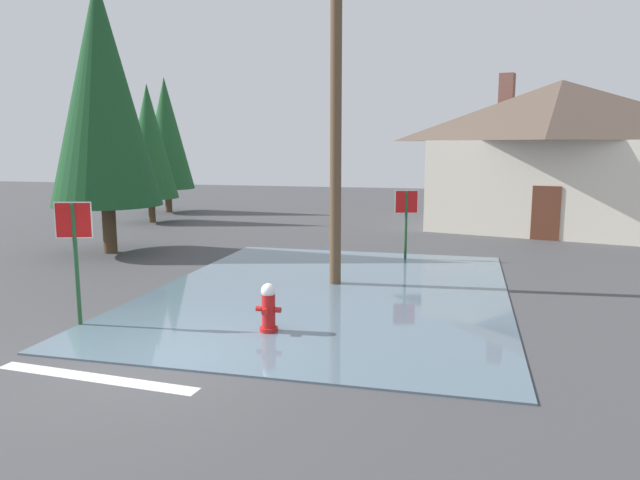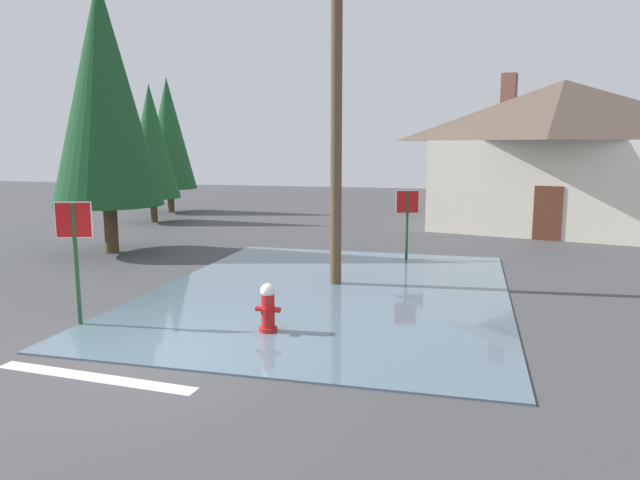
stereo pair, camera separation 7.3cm
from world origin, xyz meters
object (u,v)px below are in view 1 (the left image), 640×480
pine_tree_mid_left (166,134)px  pine_tree_short_left (149,142)px  stop_sign_far (406,211)px  utility_pole (336,103)px  stop_sign_near (75,239)px  pine_tree_tall_left (102,93)px  house (558,154)px  fire_hydrant (268,309)px

pine_tree_mid_left → pine_tree_short_left: pine_tree_mid_left is taller
stop_sign_far → pine_tree_mid_left: pine_tree_mid_left is taller
utility_pole → stop_sign_near: bearing=-131.7°
pine_tree_tall_left → pine_tree_mid_left: 11.93m
utility_pole → house: 13.39m
pine_tree_tall_left → pine_tree_mid_left: pine_tree_tall_left is taller
pine_tree_tall_left → pine_tree_mid_left: size_ratio=1.25×
fire_hydrant → pine_tree_tall_left: bearing=138.9°
utility_pole → pine_tree_tall_left: pine_tree_tall_left is taller
stop_sign_far → pine_tree_tall_left: pine_tree_tall_left is taller
pine_tree_mid_left → house: bearing=-7.1°
utility_pole → pine_tree_mid_left: bearing=130.8°
utility_pole → pine_tree_mid_left: utility_pole is taller
stop_sign_near → fire_hydrant: (3.70, 0.46, -1.25)m
fire_hydrant → stop_sign_far: stop_sign_far is taller
house → pine_tree_short_left: house is taller
utility_pole → stop_sign_far: (1.38, 3.69, -2.95)m
utility_pole → pine_tree_tall_left: bearing=162.0°
pine_tree_short_left → stop_sign_far: bearing=-27.3°
pine_tree_short_left → house: bearing=5.3°
stop_sign_near → pine_tree_short_left: pine_tree_short_left is taller
stop_sign_far → pine_tree_mid_left: (-13.35, 10.16, 2.53)m
fire_hydrant → pine_tree_short_left: bearing=126.4°
stop_sign_near → utility_pole: bearing=48.3°
stop_sign_far → stop_sign_near: bearing=-123.4°
pine_tree_mid_left → pine_tree_short_left: (1.25, -3.92, -0.42)m
stop_sign_near → pine_tree_tall_left: (-4.02, 7.19, 3.36)m
utility_pole → house: bearing=60.0°
utility_pole → pine_tree_short_left: utility_pole is taller
fire_hydrant → utility_pole: size_ratio=0.11×
stop_sign_near → stop_sign_far: bearing=56.6°
fire_hydrant → utility_pole: bearing=84.9°
stop_sign_far → pine_tree_short_left: size_ratio=0.35×
stop_sign_near → pine_tree_short_left: bearing=114.7°
pine_tree_mid_left → pine_tree_short_left: size_ratio=1.12×
house → pine_tree_tall_left: size_ratio=1.30×
utility_pole → stop_sign_far: utility_pole is taller
stop_sign_near → utility_pole: 6.70m
stop_sign_far → pine_tree_mid_left: size_ratio=0.31×
stop_sign_far → pine_tree_mid_left: 16.97m
stop_sign_near → house: bearing=56.3°
house → pine_tree_tall_left: bearing=-148.8°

